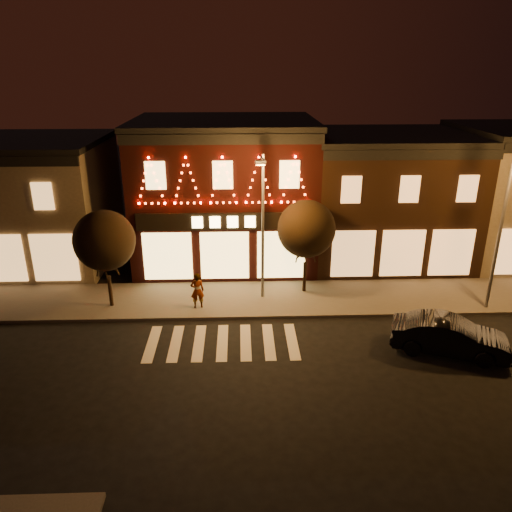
{
  "coord_description": "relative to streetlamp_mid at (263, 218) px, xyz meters",
  "views": [
    {
      "loc": [
        0.79,
        -14.5,
        11.18
      ],
      "look_at": [
        1.44,
        4.0,
        3.97
      ],
      "focal_mm": 34.76,
      "sensor_mm": 36.0,
      "label": 1
    }
  ],
  "objects": [
    {
      "name": "ground",
      "position": [
        -1.89,
        -7.95,
        -4.38
      ],
      "size": [
        120.0,
        120.0,
        0.0
      ],
      "primitive_type": "plane",
      "color": "black",
      "rests_on": "ground"
    },
    {
      "name": "sidewalk_far",
      "position": [
        0.11,
        0.05,
        -4.3
      ],
      "size": [
        44.0,
        4.0,
        0.15
      ],
      "primitive_type": "cube",
      "color": "#47423D",
      "rests_on": "ground"
    },
    {
      "name": "building_left",
      "position": [
        -14.89,
        6.05,
        -0.72
      ],
      "size": [
        12.2,
        8.28,
        7.3
      ],
      "color": "#675B49",
      "rests_on": "ground"
    },
    {
      "name": "building_pulp",
      "position": [
        -1.89,
        6.03,
        -0.21
      ],
      "size": [
        10.2,
        8.34,
        8.3
      ],
      "color": "black",
      "rests_on": "ground"
    },
    {
      "name": "building_right_a",
      "position": [
        7.61,
        6.05,
        -0.62
      ],
      "size": [
        9.2,
        8.28,
        7.5
      ],
      "color": "#311C11",
      "rests_on": "ground"
    },
    {
      "name": "streetlamp_mid",
      "position": [
        0.0,
        0.0,
        0.0
      ],
      "size": [
        0.49,
        1.66,
        7.21
      ],
      "rotation": [
        0.0,
        0.0,
        0.13
      ],
      "color": "#59595E",
      "rests_on": "sidewalk_far"
    },
    {
      "name": "streetlamp_right",
      "position": [
        10.85,
        -1.58,
        0.35
      ],
      "size": [
        0.51,
        1.79,
        7.81
      ],
      "rotation": [
        0.0,
        0.0,
        -0.07
      ],
      "color": "#59595E",
      "rests_on": "sidewalk_far"
    },
    {
      "name": "tree_left",
      "position": [
        -7.38,
        -0.51,
        -0.88
      ],
      "size": [
        2.86,
        2.86,
        4.78
      ],
      "rotation": [
        0.0,
        0.0,
        0.11
      ],
      "color": "black",
      "rests_on": "sidewalk_far"
    },
    {
      "name": "tree_right",
      "position": [
        2.22,
        0.79,
        -0.85
      ],
      "size": [
        2.89,
        2.89,
        4.83
      ],
      "rotation": [
        0.0,
        0.0,
        -0.07
      ],
      "color": "black",
      "rests_on": "sidewalk_far"
    },
    {
      "name": "dark_sedan",
      "position": [
        7.44,
        -5.05,
        -3.62
      ],
      "size": [
        4.9,
        3.1,
        1.53
      ],
      "primitive_type": "imported",
      "rotation": [
        0.0,
        0.0,
        1.22
      ],
      "color": "black",
      "rests_on": "ground"
    },
    {
      "name": "pedestrian",
      "position": [
        -3.15,
        -0.87,
        -3.34
      ],
      "size": [
        0.7,
        0.5,
        1.77
      ],
      "primitive_type": "imported",
      "rotation": [
        0.0,
        0.0,
        3.27
      ],
      "color": "gray",
      "rests_on": "sidewalk_far"
    }
  ]
}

